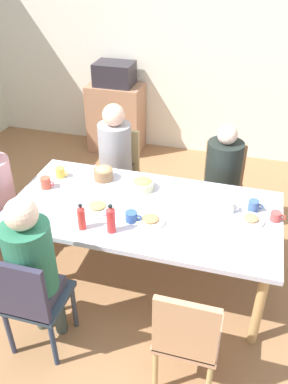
{
  "coord_description": "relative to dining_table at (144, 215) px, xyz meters",
  "views": [
    {
      "loc": [
        0.71,
        -2.49,
        2.59
      ],
      "look_at": [
        0.0,
        0.0,
        0.89
      ],
      "focal_mm": 37.97,
      "sensor_mm": 36.0,
      "label": 1
    }
  ],
  "objects": [
    {
      "name": "person_4",
      "position": [
        -0.53,
        -0.82,
        0.09
      ],
      "size": [
        0.32,
        0.32,
        1.26
      ],
      "color": "#42493E",
      "rests_on": "ground_plane"
    },
    {
      "name": "wall_back",
      "position": [
        0.0,
        2.56,
        0.63
      ],
      "size": [
        5.99,
        0.12,
        2.6
      ],
      "primitive_type": "cube",
      "color": "silver",
      "rests_on": "ground_plane"
    },
    {
      "name": "side_cabinet",
      "position": [
        -1.03,
        2.26,
        -0.22
      ],
      "size": [
        0.7,
        0.44,
        0.9
      ],
      "primitive_type": "cube",
      "color": "#AA7859",
      "rests_on": "ground_plane"
    },
    {
      "name": "bottle_0",
      "position": [
        -0.15,
        -0.34,
        0.18
      ],
      "size": [
        0.06,
        0.06,
        0.23
      ],
      "color": "red",
      "rests_on": "dining_table"
    },
    {
      "name": "plate_1",
      "position": [
        0.09,
        -0.15,
        0.08
      ],
      "size": [
        0.23,
        0.23,
        0.04
      ],
      "color": "white",
      "rests_on": "dining_table"
    },
    {
      "name": "bowl_1",
      "position": [
        -0.09,
        0.27,
        0.11
      ],
      "size": [
        0.19,
        0.19,
        0.09
      ],
      "color": "beige",
      "rests_on": "dining_table"
    },
    {
      "name": "ground_plane",
      "position": [
        0.0,
        0.0,
        -0.67
      ],
      "size": [
        6.9,
        6.9,
        0.0
      ],
      "primitive_type": "plane",
      "color": "#956A44"
    },
    {
      "name": "dining_table",
      "position": [
        0.0,
        0.0,
        0.0
      ],
      "size": [
        2.11,
        1.05,
        0.74
      ],
      "color": "silver",
      "rests_on": "ground_plane"
    },
    {
      "name": "cup_0",
      "position": [
        0.83,
        0.2,
        0.11
      ],
      "size": [
        0.12,
        0.08,
        0.09
      ],
      "color": "#3C5D9E",
      "rests_on": "dining_table"
    },
    {
      "name": "person_0",
      "position": [
        -0.53,
        0.82,
        0.08
      ],
      "size": [
        0.32,
        0.32,
        1.23
      ],
      "color": "brown",
      "rests_on": "ground_plane"
    },
    {
      "name": "chair_4",
      "position": [
        -0.53,
        -0.9,
        -0.16
      ],
      "size": [
        0.4,
        0.4,
        0.9
      ],
      "color": "#2B3C4B",
      "rests_on": "ground_plane"
    },
    {
      "name": "microwave",
      "position": [
        -1.03,
        2.26,
        0.37
      ],
      "size": [
        0.48,
        0.36,
        0.28
      ],
      "primitive_type": "cube",
      "color": "#2A262D",
      "rests_on": "side_cabinet"
    },
    {
      "name": "plate_0",
      "position": [
        0.82,
        0.06,
        0.08
      ],
      "size": [
        0.2,
        0.2,
        0.04
      ],
      "color": "white",
      "rests_on": "dining_table"
    },
    {
      "name": "cup_3",
      "position": [
        0.99,
        0.12,
        0.11
      ],
      "size": [
        0.12,
        0.08,
        0.07
      ],
      "color": "#D14946",
      "rests_on": "dining_table"
    },
    {
      "name": "bowl_0",
      "position": [
        -0.46,
        0.33,
        0.13
      ],
      "size": [
        0.17,
        0.17,
        0.12
      ],
      "color": "#8F6846",
      "rests_on": "dining_table"
    },
    {
      "name": "cup_5",
      "position": [
        -0.87,
        0.06,
        0.12
      ],
      "size": [
        0.12,
        0.08,
        0.1
      ],
      "color": "#CD543D",
      "rests_on": "dining_table"
    },
    {
      "name": "chair_1",
      "position": [
        0.53,
        -0.9,
        -0.16
      ],
      "size": [
        0.4,
        0.4,
        0.9
      ],
      "color": "tan",
      "rests_on": "ground_plane"
    },
    {
      "name": "plate_2",
      "position": [
        -0.35,
        -0.1,
        0.08
      ],
      "size": [
        0.25,
        0.25,
        0.04
      ],
      "color": "silver",
      "rests_on": "dining_table"
    },
    {
      "name": "chair_0",
      "position": [
        -0.53,
        0.9,
        -0.16
      ],
      "size": [
        0.4,
        0.4,
        0.9
      ],
      "color": "tan",
      "rests_on": "ground_plane"
    },
    {
      "name": "cup_2",
      "position": [
        -0.04,
        -0.18,
        0.11
      ],
      "size": [
        0.12,
        0.09,
        0.08
      ],
      "color": "#3157A2",
      "rests_on": "dining_table"
    },
    {
      "name": "cup_4",
      "position": [
        -0.83,
        0.25,
        0.11
      ],
      "size": [
        0.12,
        0.08,
        0.09
      ],
      "color": "gold",
      "rests_on": "dining_table"
    },
    {
      "name": "bottle_1",
      "position": [
        -0.36,
        -0.37,
        0.17
      ],
      "size": [
        0.06,
        0.06,
        0.21
      ],
      "color": "red",
      "rests_on": "dining_table"
    },
    {
      "name": "cup_1",
      "position": [
        0.64,
        0.14,
        0.11
      ],
      "size": [
        0.13,
        0.09,
        0.09
      ],
      "color": "white",
      "rests_on": "dining_table"
    },
    {
      "name": "chair_3",
      "position": [
        0.53,
        0.9,
        -0.16
      ],
      "size": [
        0.4,
        0.4,
        0.9
      ],
      "color": "tan",
      "rests_on": "ground_plane"
    },
    {
      "name": "person_3",
      "position": [
        0.53,
        0.81,
        0.03
      ],
      "size": [
        0.33,
        0.33,
        1.15
      ],
      "color": "brown",
      "rests_on": "ground_plane"
    }
  ]
}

